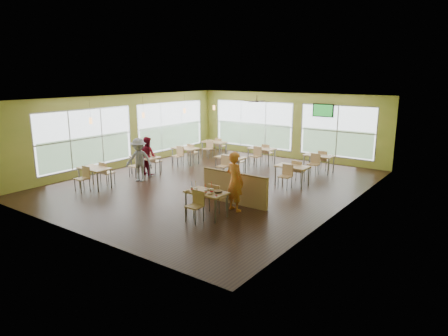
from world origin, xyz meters
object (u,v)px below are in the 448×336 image
at_px(main_table, 207,196).
at_px(food_basket, 218,191).
at_px(half_wall_divider, 235,188).
at_px(man_plaid, 235,181).

relative_size(main_table, food_basket, 5.82).
distance_m(half_wall_divider, man_plaid, 0.76).
bearing_deg(half_wall_divider, man_plaid, -55.62).
xyz_separation_m(half_wall_divider, food_basket, (0.33, -1.33, 0.26)).
height_order(main_table, man_plaid, man_plaid).
xyz_separation_m(man_plaid, food_basket, (-0.04, -0.79, -0.13)).
xyz_separation_m(main_table, half_wall_divider, (0.00, 1.45, -0.11)).
relative_size(half_wall_divider, man_plaid, 1.31).
distance_m(man_plaid, food_basket, 0.80).
xyz_separation_m(main_table, food_basket, (0.33, 0.12, 0.15)).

